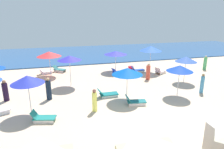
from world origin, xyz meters
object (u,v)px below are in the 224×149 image
umbrella_0 (127,71)px  umbrella_7 (186,59)px  umbrella_2 (180,68)px  lounge_chair_1_0 (59,69)px  umbrella_6 (69,58)px  umbrella_1 (49,54)px  lounge_chair_1_1 (45,72)px  beachgoer_3 (148,72)px  beachgoer_1 (49,89)px  beachgoer_2 (95,101)px  cooler_box_2 (131,68)px  umbrella_8 (151,49)px  lounge_chair_3_0 (43,118)px  umbrella_4 (116,53)px  lounge_chair_8_0 (160,71)px  beachgoer_5 (5,91)px  beachgoer_0 (202,84)px  beachgoer_6 (205,63)px  lounge_chair_0_1 (135,101)px  lounge_chair_0_0 (107,94)px  umbrella_3 (27,80)px  lounge_chair_8_1 (137,70)px  lounge_chair_4_0 (118,72)px

umbrella_0 → umbrella_7: bearing=20.1°
umbrella_2 → umbrella_0: bearing=175.2°
lounge_chair_1_0 → umbrella_6: 5.24m
umbrella_0 → umbrella_1: (-5.51, 7.44, 0.12)m
lounge_chair_1_1 → beachgoer_3: (9.56, -4.44, 0.46)m
lounge_chair_1_0 → beachgoer_1: bearing=-153.3°
umbrella_6 → beachgoer_2: size_ratio=1.77×
umbrella_7 → cooler_box_2: bearing=119.7°
umbrella_8 → cooler_box_2: size_ratio=5.69×
umbrella_1 → lounge_chair_3_0: bearing=-91.4°
beachgoer_1 → umbrella_4: bearing=-136.7°
umbrella_0 → beachgoer_3: umbrella_0 is taller
lounge_chair_1_0 → lounge_chair_3_0: bearing=-152.8°
umbrella_4 → lounge_chair_8_0: 5.05m
umbrella_8 → beachgoer_1: 11.47m
umbrella_1 → umbrella_2: size_ratio=1.05×
umbrella_0 → cooler_box_2: (3.22, 7.85, -1.96)m
umbrella_2 → beachgoer_5: umbrella_2 is taller
umbrella_2 → beachgoer_1: bearing=169.5°
beachgoer_0 → cooler_box_2: size_ratio=3.20×
beachgoer_6 → lounge_chair_3_0: bearing=171.5°
lounge_chair_0_1 → umbrella_0: bearing=22.3°
umbrella_4 → umbrella_7: umbrella_7 is taller
lounge_chair_1_1 → beachgoer_2: beachgoer_2 is taller
beachgoer_0 → beachgoer_3: beachgoer_0 is taller
beachgoer_1 → beachgoer_5: 3.03m
lounge_chair_0_0 → lounge_chair_8_0: bearing=-57.4°
umbrella_3 → lounge_chair_3_0: bearing=-56.9°
lounge_chair_8_1 → lounge_chair_1_1: bearing=80.4°
umbrella_1 → beachgoer_2: 9.29m
lounge_chair_0_1 → umbrella_7: 7.25m
lounge_chair_0_1 → beachgoer_0: size_ratio=0.95×
lounge_chair_1_0 → umbrella_4: size_ratio=0.61×
cooler_box_2 → lounge_chair_8_1: bearing=97.0°
umbrella_1 → umbrella_7: size_ratio=1.05×
umbrella_8 → lounge_chair_1_1: bearing=169.3°
lounge_chair_0_0 → beachgoer_2: beachgoer_2 is taller
lounge_chair_0_0 → beachgoer_6: size_ratio=0.97×
lounge_chair_0_0 → lounge_chair_1_0: bearing=22.5°
umbrella_3 → umbrella_7: umbrella_3 is taller
lounge_chair_4_0 → beachgoer_0: size_ratio=1.04×
umbrella_1 → umbrella_6: umbrella_6 is taller
lounge_chair_3_0 → beachgoer_3: beachgoer_3 is taller
umbrella_4 → lounge_chair_8_0: bearing=-26.8°
beachgoer_0 → umbrella_3: bearing=-92.3°
lounge_chair_8_0 → beachgoer_5: bearing=74.8°
umbrella_4 → beachgoer_2: bearing=-114.2°
umbrella_8 → beachgoer_0: umbrella_8 is taller
lounge_chair_0_1 → umbrella_2: size_ratio=0.63×
umbrella_4 → lounge_chair_8_1: umbrella_4 is taller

